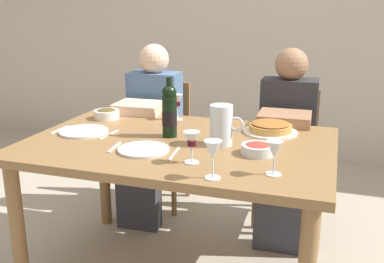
# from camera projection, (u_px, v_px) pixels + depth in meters

# --- Properties ---
(back_wall) EXTENTS (8.00, 0.10, 2.80)m
(back_wall) POSITION_uv_depth(u_px,v_px,m) (260.00, 5.00, 4.02)
(back_wall) COLOR beige
(back_wall) RESTS_ON ground
(dining_table) EXTENTS (1.50, 1.00, 0.76)m
(dining_table) POSITION_uv_depth(u_px,v_px,m) (179.00, 159.00, 2.22)
(dining_table) COLOR olive
(dining_table) RESTS_ON ground
(wine_bottle) EXTENTS (0.08, 0.08, 0.31)m
(wine_bottle) POSITION_uv_depth(u_px,v_px,m) (169.00, 111.00, 2.24)
(wine_bottle) COLOR black
(wine_bottle) RESTS_ON dining_table
(water_pitcher) EXTENTS (0.16, 0.11, 0.20)m
(water_pitcher) POSITION_uv_depth(u_px,v_px,m) (221.00, 127.00, 2.12)
(water_pitcher) COLOR silver
(water_pitcher) RESTS_ON dining_table
(baked_tart) EXTENTS (0.29, 0.29, 0.06)m
(baked_tart) POSITION_uv_depth(u_px,v_px,m) (270.00, 128.00, 2.33)
(baked_tart) COLOR silver
(baked_tart) RESTS_ON dining_table
(salad_bowl) EXTENTS (0.15, 0.15, 0.05)m
(salad_bowl) POSITION_uv_depth(u_px,v_px,m) (258.00, 148.00, 2.00)
(salad_bowl) COLOR silver
(salad_bowl) RESTS_ON dining_table
(olive_bowl) EXTENTS (0.15, 0.15, 0.06)m
(olive_bowl) POSITION_uv_depth(u_px,v_px,m) (107.00, 113.00, 2.62)
(olive_bowl) COLOR white
(olive_bowl) RESTS_ON dining_table
(wine_glass_left_diner) EXTENTS (0.07, 0.07, 0.14)m
(wine_glass_left_diner) POSITION_uv_depth(u_px,v_px,m) (275.00, 151.00, 1.74)
(wine_glass_left_diner) COLOR silver
(wine_glass_left_diner) RESTS_ON dining_table
(wine_glass_right_diner) EXTENTS (0.07, 0.07, 0.15)m
(wine_glass_right_diner) POSITION_uv_depth(u_px,v_px,m) (213.00, 152.00, 1.70)
(wine_glass_right_diner) COLOR silver
(wine_glass_right_diner) RESTS_ON dining_table
(wine_glass_centre) EXTENTS (0.07, 0.07, 0.15)m
(wine_glass_centre) POSITION_uv_depth(u_px,v_px,m) (177.00, 102.00, 2.57)
(wine_glass_centre) COLOR silver
(wine_glass_centre) RESTS_ON dining_table
(wine_glass_spare) EXTENTS (0.07, 0.07, 0.14)m
(wine_glass_spare) POSITION_uv_depth(u_px,v_px,m) (192.00, 140.00, 1.87)
(wine_glass_spare) COLOR silver
(wine_glass_spare) RESTS_ON dining_table
(dinner_plate_left_setting) EXTENTS (0.26, 0.26, 0.01)m
(dinner_plate_left_setting) POSITION_uv_depth(u_px,v_px,m) (84.00, 131.00, 2.34)
(dinner_plate_left_setting) COLOR silver
(dinner_plate_left_setting) RESTS_ON dining_table
(dinner_plate_right_setting) EXTENTS (0.24, 0.24, 0.01)m
(dinner_plate_right_setting) POSITION_uv_depth(u_px,v_px,m) (144.00, 149.00, 2.05)
(dinner_plate_right_setting) COLOR silver
(dinner_plate_right_setting) RESTS_ON dining_table
(fork_left_setting) EXTENTS (0.02, 0.16, 0.00)m
(fork_left_setting) POSITION_uv_depth(u_px,v_px,m) (59.00, 130.00, 2.39)
(fork_left_setting) COLOR silver
(fork_left_setting) RESTS_ON dining_table
(knife_left_setting) EXTENTS (0.02, 0.18, 0.00)m
(knife_left_setting) POSITION_uv_depth(u_px,v_px,m) (109.00, 135.00, 2.30)
(knife_left_setting) COLOR silver
(knife_left_setting) RESTS_ON dining_table
(knife_right_setting) EXTENTS (0.03, 0.18, 0.00)m
(knife_right_setting) POSITION_uv_depth(u_px,v_px,m) (174.00, 153.00, 2.01)
(knife_right_setting) COLOR silver
(knife_right_setting) RESTS_ON dining_table
(spoon_right_setting) EXTENTS (0.03, 0.16, 0.00)m
(spoon_right_setting) POSITION_uv_depth(u_px,v_px,m) (115.00, 147.00, 2.10)
(spoon_right_setting) COLOR silver
(spoon_right_setting) RESTS_ON dining_table
(chair_left) EXTENTS (0.42, 0.42, 0.87)m
(chair_left) POSITION_uv_depth(u_px,v_px,m) (162.00, 135.00, 3.22)
(chair_left) COLOR olive
(chair_left) RESTS_ON ground
(diner_left) EXTENTS (0.35, 0.51, 1.16)m
(diner_left) POSITION_uv_depth(u_px,v_px,m) (150.00, 128.00, 2.97)
(diner_left) COLOR #4C6B93
(diner_left) RESTS_ON ground
(chair_right) EXTENTS (0.41, 0.41, 0.87)m
(chair_right) POSITION_uv_depth(u_px,v_px,m) (288.00, 147.00, 2.96)
(chair_right) COLOR olive
(chair_right) RESTS_ON ground
(diner_right) EXTENTS (0.34, 0.51, 1.16)m
(diner_right) POSITION_uv_depth(u_px,v_px,m) (285.00, 139.00, 2.71)
(diner_right) COLOR #2D2D33
(diner_right) RESTS_ON ground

